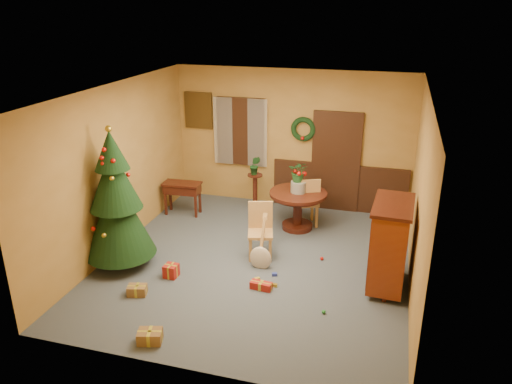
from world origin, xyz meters
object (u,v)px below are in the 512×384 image
(christmas_tree, at_px, (116,202))
(sideboard, at_px, (390,243))
(dining_table, at_px, (298,203))
(writing_desk, at_px, (182,190))
(chair_near, at_px, (260,228))

(christmas_tree, xyz_separation_m, sideboard, (4.30, 0.49, -0.39))
(christmas_tree, relative_size, sideboard, 1.71)
(dining_table, xyz_separation_m, sideboard, (1.75, -1.70, 0.22))
(dining_table, relative_size, writing_desk, 1.39)
(chair_near, relative_size, sideboard, 0.69)
(christmas_tree, xyz_separation_m, writing_desk, (0.12, 2.25, -0.62))
(writing_desk, bearing_deg, christmas_tree, -93.12)
(chair_near, bearing_deg, dining_table, 72.30)
(writing_desk, bearing_deg, dining_table, -1.38)
(dining_table, bearing_deg, writing_desk, 178.62)
(chair_near, relative_size, writing_desk, 1.22)
(sideboard, bearing_deg, dining_table, 135.73)
(dining_table, xyz_separation_m, writing_desk, (-2.43, 0.06, -0.01))
(christmas_tree, height_order, writing_desk, christmas_tree)
(chair_near, bearing_deg, sideboard, -11.80)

